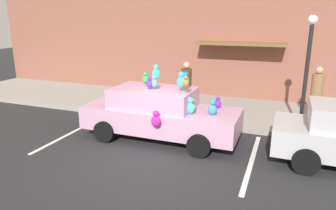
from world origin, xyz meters
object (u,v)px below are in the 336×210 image
object	(u,v)px
pedestrian_near_shopfront	(186,90)
pedestrian_walking_past	(316,96)
plush_covered_car	(159,113)
street_lamp_post	(308,61)
teddy_bear_on_sidewalk	(110,100)

from	to	relation	value
pedestrian_near_shopfront	pedestrian_walking_past	distance (m)	4.41
plush_covered_car	pedestrian_walking_past	size ratio (longest dim) A/B	2.49
street_lamp_post	pedestrian_walking_past	size ratio (longest dim) A/B	1.87
plush_covered_car	street_lamp_post	size ratio (longest dim) A/B	1.33
teddy_bear_on_sidewalk	pedestrian_walking_past	bearing A→B (deg)	7.93
street_lamp_post	pedestrian_near_shopfront	size ratio (longest dim) A/B	1.81
street_lamp_post	pedestrian_walking_past	distance (m)	1.84
street_lamp_post	plush_covered_car	bearing A→B (deg)	-154.85
plush_covered_car	pedestrian_near_shopfront	world-z (taller)	plush_covered_car
plush_covered_car	teddy_bear_on_sidewalk	bearing A→B (deg)	145.51
teddy_bear_on_sidewalk	street_lamp_post	bearing A→B (deg)	-1.41
teddy_bear_on_sidewalk	pedestrian_near_shopfront	xyz separation A→B (m)	(3.14, 0.13, 0.64)
pedestrian_near_shopfront	street_lamp_post	bearing A→B (deg)	-4.46
plush_covered_car	street_lamp_post	bearing A→B (deg)	25.15
plush_covered_car	pedestrian_near_shopfront	size ratio (longest dim) A/B	2.41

